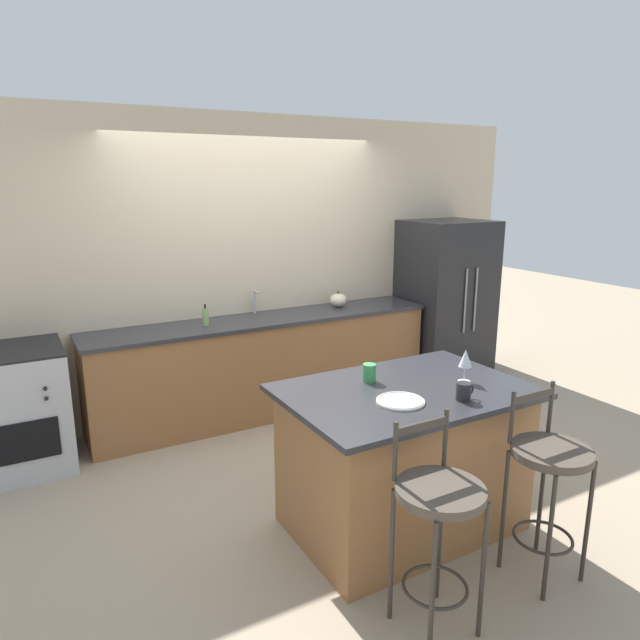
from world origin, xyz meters
name	(u,v)px	position (x,y,z in m)	size (l,w,h in m)	color
ground_plane	(282,425)	(0.00, 0.00, 0.00)	(18.00, 18.00, 0.00)	tan
wall_back	(250,265)	(0.00, 0.64, 1.35)	(6.00, 0.07, 2.70)	beige
back_counter	(265,365)	(0.00, 0.35, 0.46)	(3.20, 0.62, 0.91)	#936038
sink_faucet	(255,299)	(0.00, 0.53, 1.05)	(0.02, 0.13, 0.22)	#ADAFB5
kitchen_island	(403,458)	(0.01, -1.73, 0.46)	(1.46, 1.00, 0.91)	#936038
refrigerator	(445,302)	(2.05, 0.25, 0.86)	(0.86, 0.76, 1.72)	#232326
oven_range	(15,410)	(-2.06, 0.27, 0.46)	(0.73, 0.72, 0.93)	#B7B7BC
bar_stool_near	(438,514)	(-0.38, -2.49, 0.61)	(0.42, 0.42, 1.05)	#332D28
bar_stool_far	(548,472)	(0.39, -2.48, 0.61)	(0.42, 0.42, 1.05)	#332D28
dinner_plate	(400,401)	(-0.15, -1.89, 0.92)	(0.27, 0.27, 0.02)	white
wine_glass	(465,359)	(0.40, -1.81, 1.06)	(0.08, 0.08, 0.21)	white
coffee_mug	(464,391)	(0.18, -2.03, 0.96)	(0.12, 0.08, 0.10)	#232326
tumbler_cup	(369,373)	(-0.11, -1.52, 0.97)	(0.08, 0.08, 0.11)	#3D934C
pumpkin_decoration	(338,300)	(0.82, 0.40, 0.98)	(0.17, 0.17, 0.15)	beige
soap_bottle	(205,317)	(-0.55, 0.32, 0.99)	(0.05, 0.05, 0.18)	#89B260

